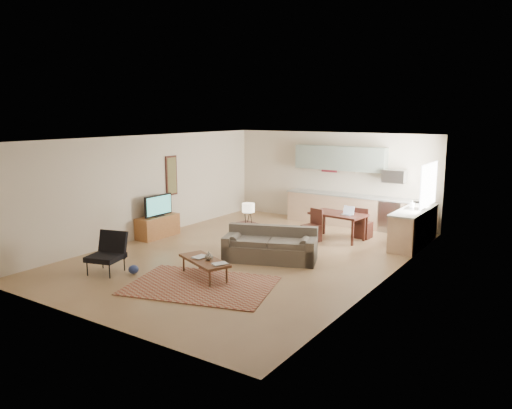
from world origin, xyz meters
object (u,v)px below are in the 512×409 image
Objects in this scene: console_table at (248,236)px; dining_table at (338,226)px; coffee_table at (204,268)px; tv_credenza at (158,226)px; sofa at (270,245)px; armchair at (105,253)px.

dining_table reaches higher than console_table.
tv_credenza is (-3.18, 1.93, 0.09)m from coffee_table.
sofa reaches higher than tv_credenza.
coffee_table is at bearing 9.94° from armchair.
tv_credenza reaches higher than coffee_table.
tv_credenza is (-3.65, 0.19, -0.09)m from sofa.
sofa is 3.38× the size of console_table.
tv_credenza is at bearing 171.62° from coffee_table.
sofa is at bearing -93.62° from dining_table.
console_table is (1.36, 3.22, -0.11)m from armchair.
tv_credenza is 2.68m from console_table.
sofa is 1.16m from console_table.
console_table is 0.45× the size of dining_table.
console_table is (2.65, 0.40, 0.03)m from tv_credenza.
coffee_table is 3.72m from tv_credenza.
dining_table reaches higher than tv_credenza.
dining_table is at bearing 71.02° from console_table.
sofa is 1.65× the size of coffee_table.
sofa is 2.62m from dining_table.
sofa is 1.72× the size of tv_credenza.
coffee_table is 2.39m from console_table.
coffee_table is 4.42m from dining_table.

